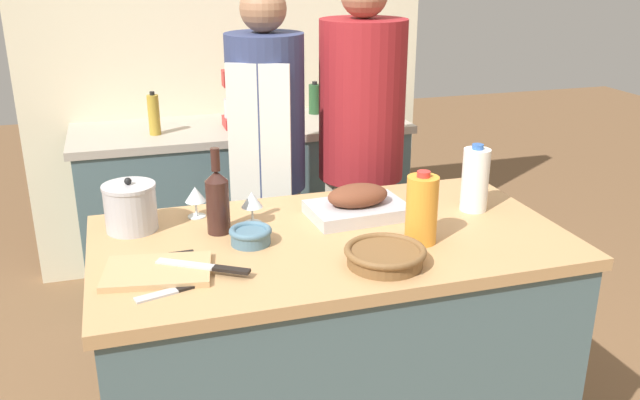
# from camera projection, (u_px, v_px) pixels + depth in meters

# --- Properties ---
(kitchen_island) EXTENTS (1.53, 0.83, 0.92)m
(kitchen_island) POSITION_uv_depth(u_px,v_px,m) (330.00, 356.00, 2.36)
(kitchen_island) COLOR #4C666B
(kitchen_island) RESTS_ON ground_plane
(back_counter) EXTENTS (1.76, 0.60, 0.92)m
(back_counter) POSITION_uv_depth(u_px,v_px,m) (245.00, 205.00, 3.75)
(back_counter) COLOR #4C666B
(back_counter) RESTS_ON ground_plane
(back_wall) EXTENTS (2.26, 0.10, 2.55)m
(back_wall) POSITION_uv_depth(u_px,v_px,m) (227.00, 49.00, 3.79)
(back_wall) COLOR beige
(back_wall) RESTS_ON ground_plane
(roasting_pan) EXTENTS (0.35, 0.24, 0.12)m
(roasting_pan) POSITION_uv_depth(u_px,v_px,m) (358.00, 204.00, 2.35)
(roasting_pan) COLOR #BCBCC1
(roasting_pan) RESTS_ON kitchen_island
(wicker_basket) EXTENTS (0.24, 0.24, 0.06)m
(wicker_basket) POSITION_uv_depth(u_px,v_px,m) (385.00, 255.00, 1.99)
(wicker_basket) COLOR brown
(wicker_basket) RESTS_ON kitchen_island
(cutting_board) EXTENTS (0.33, 0.26, 0.02)m
(cutting_board) POSITION_uv_depth(u_px,v_px,m) (158.00, 271.00, 1.94)
(cutting_board) COLOR tan
(cutting_board) RESTS_ON kitchen_island
(stock_pot) EXTENTS (0.17, 0.17, 0.18)m
(stock_pot) POSITION_uv_depth(u_px,v_px,m) (131.00, 207.00, 2.22)
(stock_pot) COLOR #B7B7BC
(stock_pot) RESTS_ON kitchen_island
(mixing_bowl) EXTENTS (0.14, 0.14, 0.05)m
(mixing_bowl) POSITION_uv_depth(u_px,v_px,m) (251.00, 235.00, 2.13)
(mixing_bowl) COLOR slate
(mixing_bowl) RESTS_ON kitchen_island
(juice_jug) EXTENTS (0.10, 0.10, 0.24)m
(juice_jug) POSITION_uv_depth(u_px,v_px,m) (422.00, 209.00, 2.12)
(juice_jug) COLOR orange
(juice_jug) RESTS_ON kitchen_island
(milk_jug) EXTENTS (0.10, 0.10, 0.24)m
(milk_jug) POSITION_uv_depth(u_px,v_px,m) (475.00, 179.00, 2.39)
(milk_jug) COLOR white
(milk_jug) RESTS_ON kitchen_island
(wine_bottle_green) EXTENTS (0.08, 0.08, 0.29)m
(wine_bottle_green) POSITION_uv_depth(u_px,v_px,m) (218.00, 200.00, 2.19)
(wine_bottle_green) COLOR #381E19
(wine_bottle_green) RESTS_ON kitchen_island
(wine_glass_left) EXTENTS (0.07, 0.07, 0.11)m
(wine_glass_left) POSITION_uv_depth(u_px,v_px,m) (195.00, 195.00, 2.33)
(wine_glass_left) COLOR silver
(wine_glass_left) RESTS_ON kitchen_island
(wine_glass_right) EXTENTS (0.07, 0.07, 0.11)m
(wine_glass_right) POSITION_uv_depth(u_px,v_px,m) (252.00, 201.00, 2.27)
(wine_glass_right) COLOR silver
(wine_glass_right) RESTS_ON kitchen_island
(knife_chef) EXTENTS (0.26, 0.18, 0.01)m
(knife_chef) POSITION_uv_depth(u_px,v_px,m) (206.00, 267.00, 1.94)
(knife_chef) COLOR #B7B7BC
(knife_chef) RESTS_ON cutting_board
(knife_paring) EXTENTS (0.19, 0.08, 0.01)m
(knife_paring) POSITION_uv_depth(u_px,v_px,m) (171.00, 291.00, 1.84)
(knife_paring) COLOR #B7B7BC
(knife_paring) RESTS_ON kitchen_island
(knife_bread) EXTENTS (0.24, 0.04, 0.01)m
(knife_bread) POSITION_uv_depth(u_px,v_px,m) (157.00, 257.00, 2.04)
(knife_bread) COLOR #B7B7BC
(knife_bread) RESTS_ON kitchen_island
(stand_mixer) EXTENTS (0.18, 0.14, 0.30)m
(stand_mixer) POSITION_uv_depth(u_px,v_px,m) (241.00, 103.00, 3.52)
(stand_mixer) COLOR #B22323
(stand_mixer) RESTS_ON back_counter
(condiment_bottle_tall) EXTENTS (0.06, 0.06, 0.22)m
(condiment_bottle_tall) POSITION_uv_depth(u_px,v_px,m) (154.00, 115.00, 3.37)
(condiment_bottle_tall) COLOR #B28E2D
(condiment_bottle_tall) RESTS_ON back_counter
(condiment_bottle_short) EXTENTS (0.07, 0.07, 0.18)m
(condiment_bottle_short) POSITION_uv_depth(u_px,v_px,m) (315.00, 99.00, 3.82)
(condiment_bottle_short) COLOR #234C28
(condiment_bottle_short) RESTS_ON back_counter
(condiment_bottle_extra) EXTENTS (0.05, 0.05, 0.20)m
(condiment_bottle_extra) POSITION_uv_depth(u_px,v_px,m) (347.00, 101.00, 3.72)
(condiment_bottle_extra) COLOR maroon
(condiment_bottle_extra) RESTS_ON back_counter
(person_cook_aproned) EXTENTS (0.35, 0.37, 1.66)m
(person_cook_aproned) POSITION_uv_depth(u_px,v_px,m) (267.00, 160.00, 2.97)
(person_cook_aproned) COLOR beige
(person_cook_aproned) RESTS_ON ground_plane
(person_cook_guest) EXTENTS (0.38, 0.38, 1.72)m
(person_cook_guest) POSITION_uv_depth(u_px,v_px,m) (361.00, 151.00, 3.03)
(person_cook_guest) COLOR beige
(person_cook_guest) RESTS_ON ground_plane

